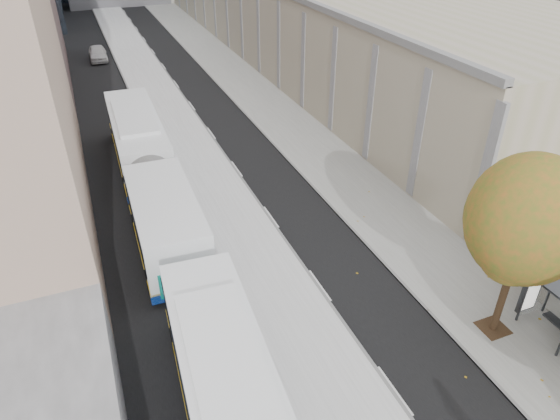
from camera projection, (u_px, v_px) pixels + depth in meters
bus_platform at (184, 143)px, 34.73m from camera, size 4.25×150.00×0.15m
sidewalk at (290, 126)px, 37.30m from camera, size 4.75×150.00×0.08m
tree_c at (527, 220)px, 17.13m from camera, size 4.20×4.20×7.28m
bus_far at (148, 168)px, 27.85m from camera, size 3.24×19.36×3.22m
distant_car at (98, 53)px, 51.76m from camera, size 1.83×4.33×1.46m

